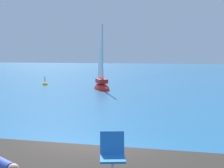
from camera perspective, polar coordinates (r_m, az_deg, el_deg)
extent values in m
plane|color=#236093|center=(9.28, -3.25, -15.16)|extent=(160.00, 160.00, 0.00)
ellipsoid|color=red|center=(27.66, -1.91, -0.99)|extent=(2.52, 3.44, 1.13)
cube|color=red|center=(27.58, -1.92, 0.56)|extent=(1.37, 1.64, 0.37)
cylinder|color=#B7B7BC|center=(27.16, -1.76, 5.51)|extent=(0.12, 0.12, 5.14)
cylinder|color=#B2B2B7|center=(28.25, -2.30, 1.04)|extent=(1.04, 1.87, 0.10)
pyramid|color=white|center=(27.71, -2.08, 5.10)|extent=(0.81, 1.49, 3.91)
cylinder|color=#334CB2|center=(6.92, -19.89, -13.50)|extent=(0.88, 0.69, 0.24)
cube|color=blue|center=(6.12, 0.11, -13.45)|extent=(0.58, 0.61, 0.04)
cube|color=blue|center=(6.30, 0.02, -10.73)|extent=(0.50, 0.25, 0.45)
cylinder|color=silver|center=(6.43, 0.02, -14.15)|extent=(0.04, 0.04, 0.35)
sphere|color=yellow|center=(31.94, -12.20, -0.19)|extent=(0.56, 0.56, 0.56)
cylinder|color=black|center=(31.88, -12.22, 0.80)|extent=(0.06, 0.06, 0.60)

